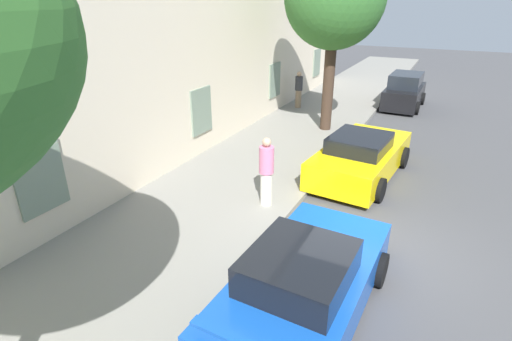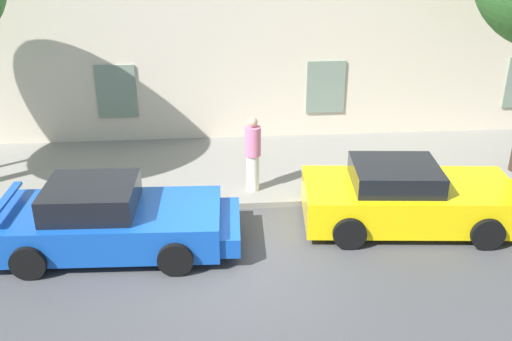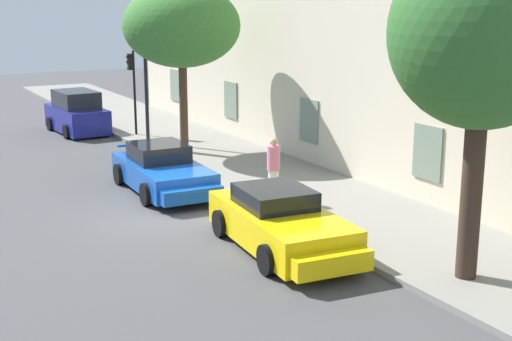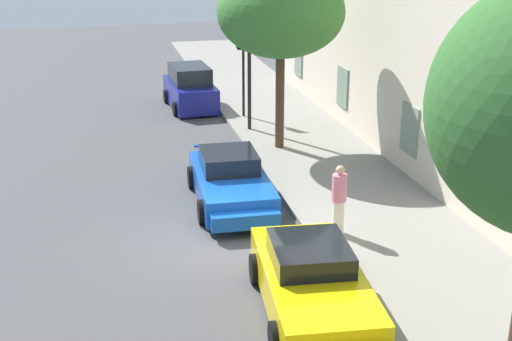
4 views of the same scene
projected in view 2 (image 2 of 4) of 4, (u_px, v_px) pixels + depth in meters
ground_plane at (234, 261)px, 11.05m from camera, size 80.00×80.00×0.00m
sidewalk at (226, 169)px, 14.87m from camera, size 60.00×4.23×0.14m
sportscar_red_lead at (118, 221)px, 11.25m from camera, size 4.74×2.28×1.40m
sportscar_yellow_flank at (416, 199)px, 12.12m from camera, size 4.94×2.45×1.39m
pedestrian_strolling at (253, 154)px, 13.22m from camera, size 0.40×0.40×1.80m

